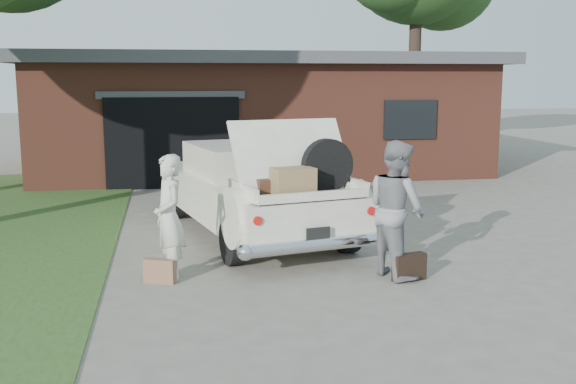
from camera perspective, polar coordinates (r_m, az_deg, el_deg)
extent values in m
plane|color=gray|center=(9.01, 0.68, -7.55)|extent=(90.00, 90.00, 0.00)
cube|color=brown|center=(20.16, -2.70, 6.37)|extent=(12.00, 7.00, 3.00)
cube|color=#4C4C51|center=(20.13, -2.74, 11.06)|extent=(12.80, 7.80, 0.30)
cube|color=black|center=(16.57, -9.73, 4.13)|extent=(3.20, 0.30, 2.20)
cube|color=#4C4C51|center=(16.44, -9.84, 8.10)|extent=(3.50, 0.12, 0.18)
cube|color=black|center=(17.57, 10.30, 6.06)|extent=(1.40, 0.08, 1.00)
cylinder|color=#38281E|center=(25.22, 10.63, 10.00)|extent=(0.44, 0.44, 5.74)
cube|color=white|center=(11.57, -3.08, -0.37)|extent=(3.06, 5.50, 0.68)
cube|color=beige|center=(11.78, -3.62, 2.74)|extent=(2.13, 2.40, 0.54)
cube|color=black|center=(12.71, -5.08, 3.14)|extent=(1.59, 0.43, 0.46)
cube|color=black|center=(10.86, -1.91, 2.05)|extent=(1.59, 0.43, 0.46)
cylinder|color=black|center=(9.71, -4.64, -4.21)|extent=(0.37, 0.72, 0.69)
cylinder|color=black|center=(10.41, 5.00, -3.27)|extent=(0.37, 0.72, 0.69)
cylinder|color=black|center=(13.05, -9.48, -0.71)|extent=(0.37, 0.72, 0.69)
cylinder|color=black|center=(13.57, -1.94, -0.18)|extent=(0.37, 0.72, 0.69)
cylinder|color=silver|center=(9.22, 2.51, -4.47)|extent=(2.12, 0.65, 0.19)
cylinder|color=#A5140F|center=(8.88, -2.67, -2.41)|extent=(0.14, 0.13, 0.12)
cylinder|color=#A5140F|center=(9.58, 6.96, -1.57)|extent=(0.14, 0.13, 0.12)
cube|color=black|center=(9.17, 2.57, -3.55)|extent=(0.35, 0.10, 0.18)
cube|color=black|center=(9.70, 0.83, -0.17)|extent=(1.82, 1.47, 0.04)
cube|color=white|center=(9.39, -3.83, 0.12)|extent=(0.31, 1.13, 0.19)
cube|color=white|center=(10.04, 5.19, 0.73)|extent=(0.31, 1.13, 0.19)
cube|color=white|center=(9.18, 2.26, -0.35)|extent=(1.64, 0.42, 0.12)
cube|color=white|center=(9.85, 0.25, 3.07)|extent=(1.85, 1.04, 1.03)
cube|color=#503022|center=(9.68, -0.91, 0.61)|extent=(0.78, 0.59, 0.23)
cube|color=#9C7B4F|center=(9.39, 0.42, 0.86)|extent=(0.64, 0.49, 0.40)
cube|color=black|center=(9.86, 1.46, 0.74)|extent=(0.77, 0.59, 0.21)
cylinder|color=black|center=(9.78, 3.34, 2.29)|extent=(0.79, 0.33, 0.77)
imported|color=beige|center=(9.03, -10.03, -2.15)|extent=(0.55, 0.70, 1.68)
imported|color=gray|center=(9.16, 9.16, -1.41)|extent=(0.92, 1.06, 1.85)
cube|color=#906349|center=(9.05, -10.80, -6.58)|extent=(0.43, 0.28, 0.32)
cube|color=black|center=(9.14, 10.23, -6.28)|extent=(0.49, 0.27, 0.36)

